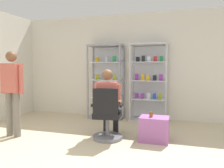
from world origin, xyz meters
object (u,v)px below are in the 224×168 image
office_chair (107,119)px  tea_glass (151,114)px  seated_shopkeeper (108,100)px  storage_crate (154,129)px  standing_customer (12,88)px  display_cabinet_left (107,81)px  display_cabinet_right (149,82)px

office_chair → tea_glass: size_ratio=10.22×
seated_shopkeeper → storage_crate: seated_shopkeeper is taller
seated_shopkeeper → storage_crate: bearing=0.9°
storage_crate → standing_customer: size_ratio=0.31×
tea_glass → standing_customer: bearing=-169.9°
office_chair → tea_glass: (0.78, 0.14, 0.10)m
office_chair → standing_customer: bearing=-170.0°
office_chair → seated_shopkeeper: bearing=98.4°
office_chair → display_cabinet_left: bearing=108.5°
display_cabinet_right → office_chair: 1.87m
display_cabinet_left → tea_glass: (1.35, -1.55, -0.47)m
display_cabinet_left → seated_shopkeeper: 1.65m
display_cabinet_left → storage_crate: 2.20m
display_cabinet_left → tea_glass: size_ratio=20.22×
display_cabinet_left → seated_shopkeeper: bearing=-70.5°
display_cabinet_left → standing_customer: display_cabinet_left is taller
display_cabinet_right → tea_glass: size_ratio=20.22×
display_cabinet_left → seated_shopkeeper: (0.54, -1.53, -0.25)m
standing_customer → display_cabinet_left: bearing=58.6°
tea_glass → storage_crate: bearing=30.6°
seated_shopkeeper → storage_crate: 0.99m
display_cabinet_left → standing_customer: 2.36m
seated_shopkeeper → tea_glass: (0.80, -0.02, -0.22)m
display_cabinet_left → office_chair: display_cabinet_left is taller
tea_glass → standing_customer: size_ratio=0.06×
storage_crate → tea_glass: 0.28m
display_cabinet_left → storage_crate: size_ratio=3.72×
office_chair → tea_glass: office_chair is taller
storage_crate → tea_glass: (-0.05, -0.03, 0.27)m
tea_glass → standing_customer: 2.65m
display_cabinet_left → display_cabinet_right: bearing=-0.1°
office_chair → seated_shopkeeper: seated_shopkeeper is taller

